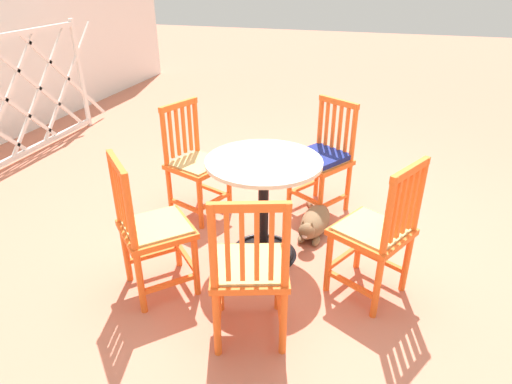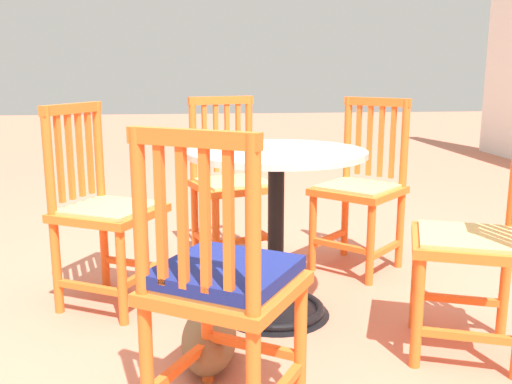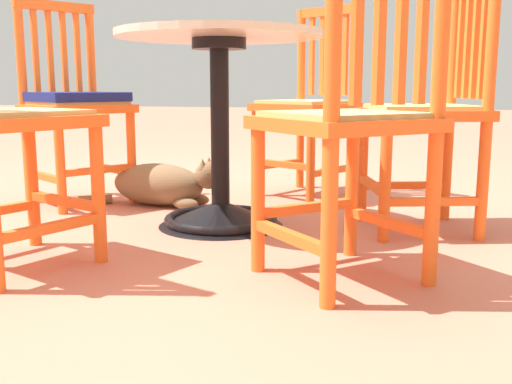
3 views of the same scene
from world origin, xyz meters
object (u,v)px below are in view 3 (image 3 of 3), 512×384
(orange_chair_near_fence, at_px, (429,113))
(orange_chair_facing_out, at_px, (74,105))
(orange_chair_at_corner, at_px, (351,124))
(tabby_cat, at_px, (165,185))
(orange_chair_tucked_in, at_px, (309,106))
(cafe_table, at_px, (220,152))
(orange_chair_by_planter, at_px, (0,121))

(orange_chair_near_fence, bearing_deg, orange_chair_facing_out, -5.05)
(orange_chair_at_corner, relative_size, tabby_cat, 1.24)
(orange_chair_near_fence, relative_size, orange_chair_facing_out, 1.00)
(orange_chair_at_corner, height_order, tabby_cat, orange_chair_at_corner)
(orange_chair_at_corner, bearing_deg, orange_chair_tucked_in, -75.11)
(cafe_table, xyz_separation_m, orange_chair_by_planter, (0.43, 0.68, 0.15))
(cafe_table, xyz_separation_m, orange_chair_tucked_in, (-0.21, -0.75, 0.15))
(orange_chair_at_corner, bearing_deg, orange_chair_by_planter, 8.31)
(cafe_table, height_order, tabby_cat, cafe_table)
(orange_chair_facing_out, bearing_deg, orange_chair_at_corner, 148.63)
(orange_chair_near_fence, height_order, tabby_cat, orange_chair_near_fence)
(cafe_table, distance_m, orange_chair_near_fence, 0.78)
(tabby_cat, bearing_deg, orange_chair_tucked_in, -141.66)
(cafe_table, distance_m, orange_chair_facing_out, 0.84)
(orange_chair_near_fence, height_order, orange_chair_at_corner, same)
(orange_chair_near_fence, xyz_separation_m, orange_chair_tucked_in, (0.55, -0.61, 0.00))
(cafe_table, xyz_separation_m, orange_chair_facing_out, (0.78, -0.27, 0.16))
(cafe_table, relative_size, orange_chair_by_planter, 0.83)
(orange_chair_near_fence, bearing_deg, tabby_cat, -8.26)
(cafe_table, bearing_deg, orange_chair_by_planter, 57.73)
(orange_chair_near_fence, bearing_deg, orange_chair_tucked_in, -47.97)
(orange_chair_near_fence, distance_m, orange_chair_facing_out, 1.54)
(orange_chair_tucked_in, bearing_deg, orange_chair_by_planter, 65.99)
(orange_chair_at_corner, bearing_deg, orange_chair_facing_out, -31.37)
(cafe_table, bearing_deg, orange_chair_at_corner, 135.48)
(orange_chair_at_corner, bearing_deg, tabby_cat, -42.65)
(orange_chair_by_planter, bearing_deg, orange_chair_tucked_in, -114.01)
(orange_chair_facing_out, bearing_deg, orange_chair_tucked_in, -154.33)
(cafe_table, bearing_deg, tabby_cat, -39.60)
(orange_chair_facing_out, bearing_deg, cafe_table, 160.81)
(orange_chair_facing_out, bearing_deg, orange_chair_near_fence, 174.95)
(orange_chair_facing_out, distance_m, orange_chair_by_planter, 1.02)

